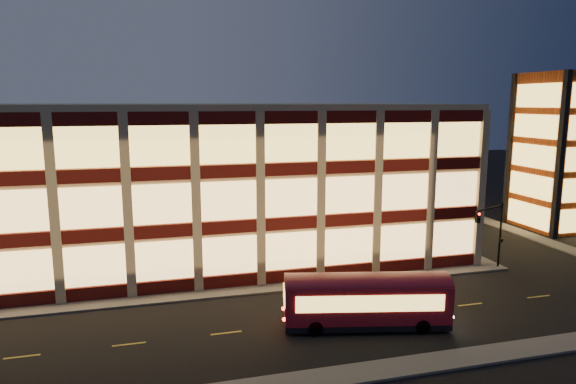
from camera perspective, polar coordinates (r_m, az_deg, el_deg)
name	(u,v)px	position (r m, az deg, el deg)	size (l,w,h in m)	color
ground	(241,296)	(40.23, -5.26, -11.48)	(200.00, 200.00, 0.00)	black
sidewalk_office_south	(200,295)	(40.78, -9.75, -11.17)	(54.00, 2.00, 0.15)	#514F4C
sidewalk_office_east	(406,226)	(63.06, 12.99, -3.68)	(2.00, 30.00, 0.15)	#514F4C
sidewalk_tower_west	(486,220)	(68.86, 21.11, -2.96)	(2.00, 30.00, 0.15)	#514F4C
sidewalk_near	(284,384)	(28.73, -0.48, -20.60)	(100.00, 2.00, 0.15)	#514F4C
office_building	(184,174)	(54.46, -11.49, 1.92)	(50.45, 30.45, 14.50)	tan
stair_tower	(563,152)	(67.50, 28.21, 3.95)	(8.60, 8.60, 18.00)	#8C3814
traffic_signal_far	(492,226)	(47.99, 21.77, -3.48)	(3.79, 1.87, 6.00)	black
trolley_bus	(366,298)	(34.75, 8.70, -11.52)	(11.08, 5.04, 3.64)	maroon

